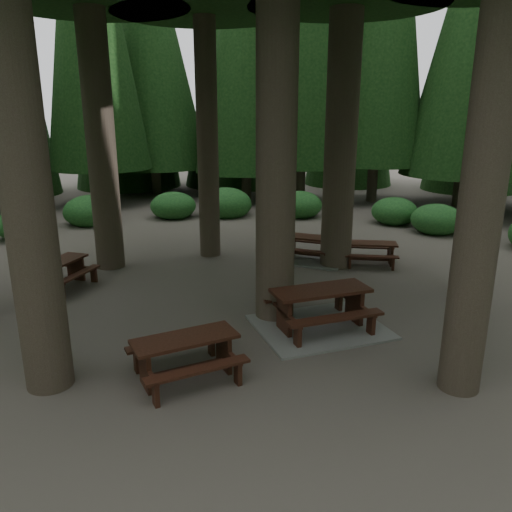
# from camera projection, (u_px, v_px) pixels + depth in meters

# --- Properties ---
(ground) EXTENTS (80.00, 80.00, 0.00)m
(ground) POSITION_uv_depth(u_px,v_px,m) (238.00, 319.00, 11.03)
(ground) COLOR #564C46
(ground) RESTS_ON ground
(picnic_table_a) EXTENTS (3.26, 3.04, 0.88)m
(picnic_table_a) POSITION_uv_depth(u_px,v_px,m) (320.00, 314.00, 10.47)
(picnic_table_a) COLOR gray
(picnic_table_a) RESTS_ON ground
(picnic_table_b) EXTENTS (1.66, 1.91, 0.72)m
(picnic_table_b) POSITION_uv_depth(u_px,v_px,m) (59.00, 270.00, 12.82)
(picnic_table_b) COLOR black
(picnic_table_b) RESTS_ON ground
(picnic_table_c) EXTENTS (2.58, 2.33, 0.73)m
(picnic_table_c) POSITION_uv_depth(u_px,v_px,m) (309.00, 252.00, 15.35)
(picnic_table_c) COLOR gray
(picnic_table_c) RESTS_ON ground
(picnic_table_d) EXTENTS (1.58, 1.29, 0.66)m
(picnic_table_d) POSITION_uv_depth(u_px,v_px,m) (370.00, 250.00, 14.84)
(picnic_table_d) COLOR black
(picnic_table_d) RESTS_ON ground
(picnic_table_e) EXTENTS (2.25, 2.14, 0.76)m
(picnic_table_e) POSITION_uv_depth(u_px,v_px,m) (186.00, 351.00, 8.46)
(picnic_table_e) COLOR black
(picnic_table_e) RESTS_ON ground
(shrub_ring) EXTENTS (23.86, 24.64, 1.49)m
(shrub_ring) POSITION_uv_depth(u_px,v_px,m) (272.00, 291.00, 11.58)
(shrub_ring) COLOR #1B4E22
(shrub_ring) RESTS_ON ground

